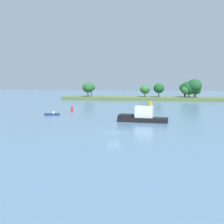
% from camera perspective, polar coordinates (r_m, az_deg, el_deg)
% --- Properties ---
extents(ground_plane, '(400.00, 400.00, 0.00)m').
position_cam_1_polar(ground_plane, '(56.15, 0.33, -3.88)').
color(ground_plane, slate).
extents(treeline_island, '(74.60, 13.31, 9.72)m').
position_cam_1_polar(treeline_island, '(141.86, 7.85, 3.40)').
color(treeline_island, '#566B3D').
rests_on(treeline_island, ground).
extents(fishing_skiff, '(4.08, 2.17, 0.99)m').
position_cam_1_polar(fishing_skiff, '(84.25, -11.12, -0.41)').
color(fishing_skiff, navy).
rests_on(fishing_skiff, ground).
extents(tugboat, '(11.75, 4.65, 4.84)m').
position_cam_1_polar(tugboat, '(70.24, 5.60, -0.86)').
color(tugboat, black).
rests_on(tugboat, ground).
extents(channel_buoy_red, '(0.70, 0.70, 1.90)m').
position_cam_1_polar(channel_buoy_red, '(93.02, -7.49, 0.61)').
color(channel_buoy_red, red).
rests_on(channel_buoy_red, ground).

